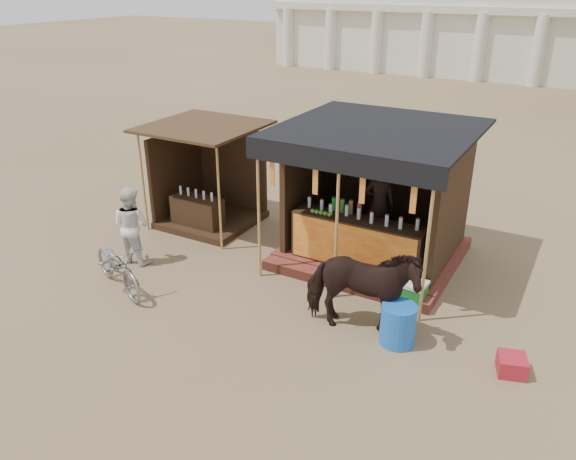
# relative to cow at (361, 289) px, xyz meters

# --- Properties ---
(ground) EXTENTS (120.00, 120.00, 0.00)m
(ground) POSITION_rel_cow_xyz_m (-1.83, -0.75, -0.80)
(ground) COLOR #846B4C
(ground) RESTS_ON ground
(main_stall) EXTENTS (3.60, 3.61, 2.78)m
(main_stall) POSITION_rel_cow_xyz_m (-0.83, 2.61, 0.23)
(main_stall) COLOR brown
(main_stall) RESTS_ON ground
(secondary_stall) EXTENTS (2.40, 2.40, 2.38)m
(secondary_stall) POSITION_rel_cow_xyz_m (-5.00, 2.48, 0.05)
(secondary_stall) COLOR #331F12
(secondary_stall) RESTS_ON ground
(cow) EXTENTS (2.03, 1.28, 1.59)m
(cow) POSITION_rel_cow_xyz_m (0.00, 0.00, 0.00)
(cow) COLOR black
(cow) RESTS_ON ground
(motorbike) EXTENTS (1.93, 1.27, 0.96)m
(motorbike) POSITION_rel_cow_xyz_m (-4.45, -0.92, -0.32)
(motorbike) COLOR gray
(motorbike) RESTS_ON ground
(bystander) EXTENTS (0.82, 0.66, 1.60)m
(bystander) POSITION_rel_cow_xyz_m (-5.01, 0.07, 0.01)
(bystander) COLOR silver
(bystander) RESTS_ON ground
(blue_barrel) EXTENTS (0.73, 0.73, 0.68)m
(blue_barrel) POSITION_rel_cow_xyz_m (0.65, 0.01, -0.46)
(blue_barrel) COLOR blue
(blue_barrel) RESTS_ON ground
(red_crate) EXTENTS (0.50, 0.51, 0.28)m
(red_crate) POSITION_rel_cow_xyz_m (2.38, 0.12, -0.65)
(red_crate) COLOR maroon
(red_crate) RESTS_ON ground
(cooler) EXTENTS (0.68, 0.49, 0.46)m
(cooler) POSITION_rel_cow_xyz_m (0.41, 1.24, -0.56)
(cooler) COLOR #1A7626
(cooler) RESTS_ON ground
(background_building) EXTENTS (26.00, 7.45, 8.18)m
(background_building) POSITION_rel_cow_xyz_m (-3.83, 29.19, 3.18)
(background_building) COLOR silver
(background_building) RESTS_ON ground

